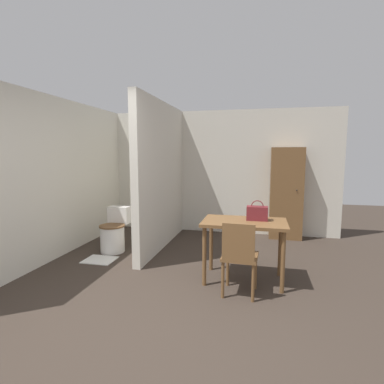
{
  "coord_description": "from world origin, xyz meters",
  "views": [
    {
      "loc": [
        1.02,
        -2.43,
        1.62
      ],
      "look_at": [
        0.04,
        1.86,
        1.06
      ],
      "focal_mm": 28.0,
      "sensor_mm": 36.0,
      "label": 1
    }
  ],
  "objects_px": {
    "handbag": "(257,213)",
    "dining_table": "(244,229)",
    "toilet": "(114,233)",
    "wooden_cabinet": "(286,193)",
    "wooden_chair": "(239,255)"
  },
  "relations": [
    {
      "from": "dining_table",
      "to": "wooden_cabinet",
      "type": "distance_m",
      "value": 2.29
    },
    {
      "from": "wooden_chair",
      "to": "wooden_cabinet",
      "type": "distance_m",
      "value": 2.74
    },
    {
      "from": "toilet",
      "to": "dining_table",
      "type": "bearing_deg",
      "value": -18.25
    },
    {
      "from": "wooden_cabinet",
      "to": "dining_table",
      "type": "bearing_deg",
      "value": -107.17
    },
    {
      "from": "toilet",
      "to": "handbag",
      "type": "bearing_deg",
      "value": -15.39
    },
    {
      "from": "dining_table",
      "to": "toilet",
      "type": "relative_size",
      "value": 1.46
    },
    {
      "from": "toilet",
      "to": "wooden_cabinet",
      "type": "height_order",
      "value": "wooden_cabinet"
    },
    {
      "from": "wooden_chair",
      "to": "handbag",
      "type": "relative_size",
      "value": 3.32
    },
    {
      "from": "wooden_chair",
      "to": "wooden_cabinet",
      "type": "height_order",
      "value": "wooden_cabinet"
    },
    {
      "from": "handbag",
      "to": "dining_table",
      "type": "bearing_deg",
      "value": -153.29
    },
    {
      "from": "dining_table",
      "to": "handbag",
      "type": "xyz_separation_m",
      "value": [
        0.15,
        0.08,
        0.2
      ]
    },
    {
      "from": "dining_table",
      "to": "wooden_cabinet",
      "type": "xyz_separation_m",
      "value": [
        0.67,
        2.18,
        0.2
      ]
    },
    {
      "from": "wooden_chair",
      "to": "handbag",
      "type": "distance_m",
      "value": 0.68
    },
    {
      "from": "handbag",
      "to": "wooden_chair",
      "type": "bearing_deg",
      "value": -109.03
    },
    {
      "from": "handbag",
      "to": "wooden_cabinet",
      "type": "relative_size",
      "value": 0.15
    }
  ]
}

